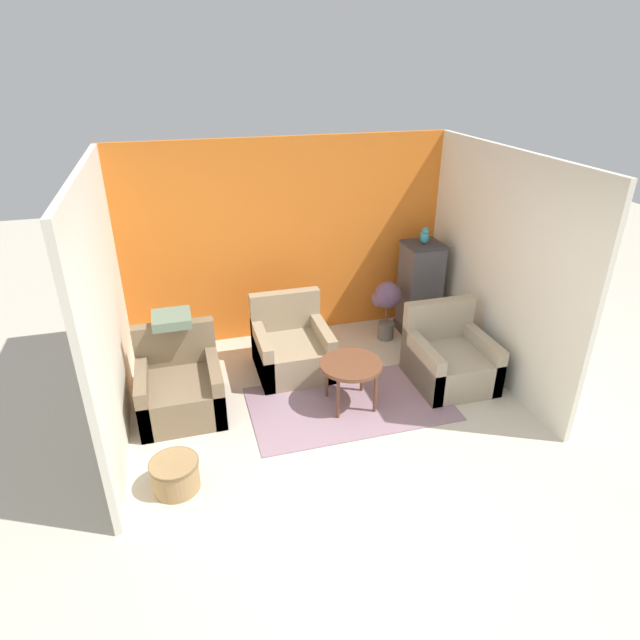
# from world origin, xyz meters

# --- Properties ---
(ground_plane) EXTENTS (20.00, 20.00, 0.00)m
(ground_plane) POSITION_xyz_m (0.00, 0.00, 0.00)
(ground_plane) COLOR beige
(ground_plane) RESTS_ON ground
(wall_back_accent) EXTENTS (4.18, 0.06, 2.53)m
(wall_back_accent) POSITION_xyz_m (0.00, 3.04, 1.27)
(wall_back_accent) COLOR orange
(wall_back_accent) RESTS_ON ground_plane
(wall_left) EXTENTS (0.06, 3.01, 2.53)m
(wall_left) POSITION_xyz_m (-2.06, 1.51, 1.27)
(wall_left) COLOR silver
(wall_left) RESTS_ON ground_plane
(wall_right) EXTENTS (0.06, 3.01, 2.53)m
(wall_right) POSITION_xyz_m (2.06, 1.51, 1.27)
(wall_right) COLOR silver
(wall_right) RESTS_ON ground_plane
(area_rug) EXTENTS (2.13, 1.20, 0.01)m
(area_rug) POSITION_xyz_m (0.24, 1.17, 0.01)
(area_rug) COLOR gray
(area_rug) RESTS_ON ground_plane
(coffee_table) EXTENTS (0.65, 0.65, 0.52)m
(coffee_table) POSITION_xyz_m (0.24, 1.17, 0.46)
(coffee_table) COLOR brown
(coffee_table) RESTS_ON ground_plane
(armchair_left) EXTENTS (0.84, 0.88, 0.87)m
(armchair_left) POSITION_xyz_m (-1.49, 1.56, 0.27)
(armchair_left) COLOR #7A664C
(armchair_left) RESTS_ON ground_plane
(armchair_right) EXTENTS (0.84, 0.88, 0.87)m
(armchair_right) POSITION_xyz_m (1.47, 1.32, 0.27)
(armchair_right) COLOR tan
(armchair_right) RESTS_ON ground_plane
(armchair_middle) EXTENTS (0.84, 0.88, 0.87)m
(armchair_middle) POSITION_xyz_m (-0.19, 2.04, 0.27)
(armchair_middle) COLOR #9E896B
(armchair_middle) RESTS_ON ground_plane
(birdcage) EXTENTS (0.49, 0.49, 1.24)m
(birdcage) POSITION_xyz_m (1.66, 2.56, 0.61)
(birdcage) COLOR #353539
(birdcage) RESTS_ON ground_plane
(parrot) EXTENTS (0.10, 0.18, 0.22)m
(parrot) POSITION_xyz_m (1.66, 2.56, 1.33)
(parrot) COLOR teal
(parrot) RESTS_ON birdcage
(potted_plant) EXTENTS (0.38, 0.34, 0.80)m
(potted_plant) POSITION_xyz_m (1.17, 2.46, 0.53)
(potted_plant) COLOR #66605B
(potted_plant) RESTS_ON ground_plane
(wicker_basket) EXTENTS (0.42, 0.42, 0.28)m
(wicker_basket) POSITION_xyz_m (-1.60, 0.41, 0.15)
(wicker_basket) COLOR #A37F51
(wicker_basket) RESTS_ON ground_plane
(throw_pillow) EXTENTS (0.40, 0.40, 0.10)m
(throw_pillow) POSITION_xyz_m (-1.49, 1.89, 0.92)
(throw_pillow) COLOR slate
(throw_pillow) RESTS_ON armchair_left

